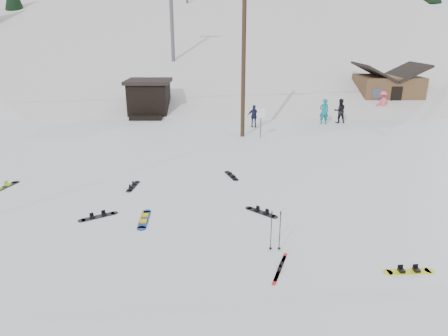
{
  "coord_description": "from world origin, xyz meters",
  "views": [
    {
      "loc": [
        0.59,
        -10.6,
        6.34
      ],
      "look_at": [
        0.73,
        3.73,
        1.4
      ],
      "focal_mm": 32.0,
      "sensor_mm": 36.0,
      "label": 1
    }
  ],
  "objects_px": {
    "hero_skis": "(280,268)",
    "hero_snowboard": "(144,219)",
    "cabin": "(387,90)",
    "utility_pole": "(244,60)"
  },
  "relations": [
    {
      "from": "hero_snowboard",
      "to": "hero_skis",
      "type": "bearing_deg",
      "value": -127.62
    },
    {
      "from": "utility_pole",
      "to": "hero_snowboard",
      "type": "xyz_separation_m",
      "value": [
        -4.11,
        -11.82,
        -4.65
      ]
    },
    {
      "from": "hero_skis",
      "to": "cabin",
      "type": "bearing_deg",
      "value": 83.1
    },
    {
      "from": "cabin",
      "to": "hero_skis",
      "type": "distance_m",
      "value": 28.02
    },
    {
      "from": "utility_pole",
      "to": "cabin",
      "type": "height_order",
      "value": "utility_pole"
    },
    {
      "from": "utility_pole",
      "to": "hero_skis",
      "type": "bearing_deg",
      "value": -88.98
    },
    {
      "from": "utility_pole",
      "to": "hero_skis",
      "type": "xyz_separation_m",
      "value": [
        0.26,
        -14.92,
        -4.66
      ]
    },
    {
      "from": "cabin",
      "to": "hero_snowboard",
      "type": "relative_size",
      "value": 3.25
    },
    {
      "from": "cabin",
      "to": "hero_snowboard",
      "type": "xyz_separation_m",
      "value": [
        -17.11,
        -21.82,
        -1.45
      ]
    },
    {
      "from": "hero_skis",
      "to": "hero_snowboard",
      "type": "bearing_deg",
      "value": 164.87
    }
  ]
}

